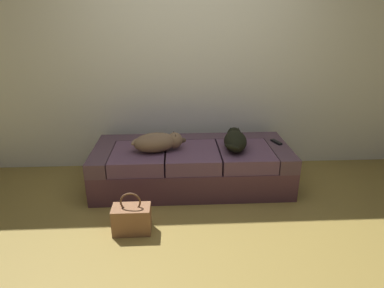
% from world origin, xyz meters
% --- Properties ---
extents(ground_plane, '(10.00, 10.00, 0.00)m').
position_xyz_m(ground_plane, '(0.00, 0.00, 0.00)').
color(ground_plane, olive).
extents(back_wall, '(6.40, 0.10, 2.80)m').
position_xyz_m(back_wall, '(0.00, 1.68, 1.40)').
color(back_wall, silver).
rests_on(back_wall, ground).
extents(couch, '(2.05, 0.85, 0.45)m').
position_xyz_m(couch, '(0.00, 1.09, 0.22)').
color(couch, '#4D2E39').
rests_on(couch, ground).
extents(dog_tan, '(0.57, 0.33, 0.20)m').
position_xyz_m(dog_tan, '(-0.34, 0.98, 0.55)').
color(dog_tan, '#7D6147').
rests_on(dog_tan, couch).
extents(dog_dark, '(0.28, 0.55, 0.19)m').
position_xyz_m(dog_dark, '(0.44, 1.02, 0.54)').
color(dog_dark, black).
rests_on(dog_dark, couch).
extents(tv_remote, '(0.10, 0.16, 0.02)m').
position_xyz_m(tv_remote, '(0.92, 1.15, 0.46)').
color(tv_remote, black).
rests_on(tv_remote, couch).
extents(handbag, '(0.32, 0.18, 0.38)m').
position_xyz_m(handbag, '(-0.55, 0.27, 0.13)').
color(handbag, '#8F5F3E').
rests_on(handbag, ground).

